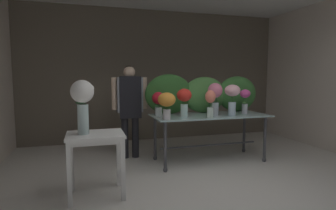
{
  "coord_description": "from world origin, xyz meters",
  "views": [
    {
      "loc": [
        -1.53,
        -2.48,
        1.43
      ],
      "look_at": [
        -0.42,
        1.24,
        1.02
      ],
      "focal_mm": 29.35,
      "sensor_mm": 36.0,
      "label": 1
    }
  ],
  "objects": [
    {
      "name": "ground_plane",
      "position": [
        0.0,
        1.8,
        0.0
      ],
      "size": [
        7.94,
        7.94,
        0.0
      ],
      "primitive_type": "plane",
      "color": "silver"
    },
    {
      "name": "wall_back",
      "position": [
        0.0,
        3.61,
        1.44
      ],
      "size": [
        5.94,
        0.12,
        2.88
      ],
      "primitive_type": "cube",
      "color": "#706656",
      "rests_on": "ground"
    },
    {
      "name": "wall_right",
      "position": [
        2.97,
        1.8,
        1.44
      ],
      "size": [
        0.12,
        3.73,
        2.88
      ],
      "primitive_type": "cube",
      "color": "beige",
      "rests_on": "ground"
    },
    {
      "name": "display_table_glass",
      "position": [
        0.44,
        1.67,
        0.67
      ],
      "size": [
        1.93,
        0.83,
        0.79
      ],
      "color": "silver",
      "rests_on": "ground"
    },
    {
      "name": "side_table_white",
      "position": [
        -1.45,
        0.8,
        0.64
      ],
      "size": [
        0.66,
        0.53,
        0.76
      ],
      "color": "white",
      "rests_on": "ground"
    },
    {
      "name": "florist",
      "position": [
        -0.82,
        2.24,
        0.99
      ],
      "size": [
        0.61,
        0.24,
        1.61
      ],
      "color": "#232328",
      "rests_on": "ground"
    },
    {
      "name": "foliage_backdrop",
      "position": [
        0.46,
        1.96,
        1.11
      ],
      "size": [
        2.1,
        0.31,
        0.68
      ],
      "color": "#2D6028",
      "rests_on": "display_table_glass"
    },
    {
      "name": "vase_fuchsia_lilies",
      "position": [
        1.06,
        1.61,
        1.04
      ],
      "size": [
        0.18,
        0.18,
        0.42
      ],
      "color": "silver",
      "rests_on": "display_table_glass"
    },
    {
      "name": "vase_scarlet_carnations",
      "position": [
        -0.06,
        1.56,
        1.07
      ],
      "size": [
        0.24,
        0.23,
        0.45
      ],
      "color": "silver",
      "rests_on": "display_table_glass"
    },
    {
      "name": "vase_sunset_roses",
      "position": [
        -0.41,
        1.36,
        1.05
      ],
      "size": [
        0.26,
        0.26,
        0.4
      ],
      "color": "silver",
      "rests_on": "display_table_glass"
    },
    {
      "name": "vase_blush_tulips",
      "position": [
        0.75,
        1.49,
        1.12
      ],
      "size": [
        0.26,
        0.26,
        0.51
      ],
      "color": "silver",
      "rests_on": "display_table_glass"
    },
    {
      "name": "vase_rosy_peonies",
      "position": [
        0.48,
        1.57,
        1.12
      ],
      "size": [
        0.24,
        0.24,
        0.53
      ],
      "color": "silver",
      "rests_on": "display_table_glass"
    },
    {
      "name": "vase_crimson_snapdragons",
      "position": [
        -0.42,
        1.77,
        1.03
      ],
      "size": [
        0.21,
        0.2,
        0.39
      ],
      "color": "silver",
      "rests_on": "display_table_glass"
    },
    {
      "name": "vase_coral_freesia",
      "position": [
        0.29,
        1.34,
        1.04
      ],
      "size": [
        0.16,
        0.16,
        0.43
      ],
      "color": "silver",
      "rests_on": "display_table_glass"
    },
    {
      "name": "vase_white_roses_tall",
      "position": [
        -1.58,
        0.8,
        1.15
      ],
      "size": [
        0.27,
        0.26,
        0.63
      ],
      "color": "silver",
      "rests_on": "side_table_white"
    }
  ]
}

